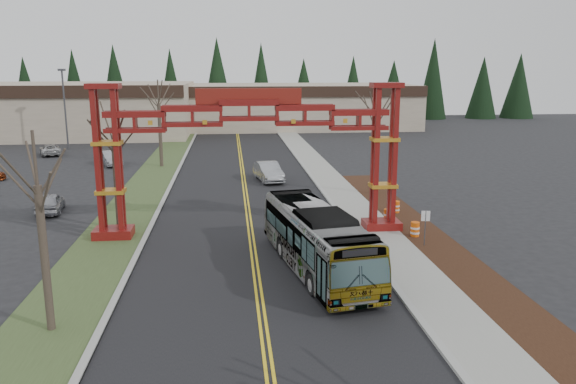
{
  "coord_description": "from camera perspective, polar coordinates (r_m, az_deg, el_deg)",
  "views": [
    {
      "loc": [
        -1.11,
        -14.3,
        9.75
      ],
      "look_at": [
        1.88,
        14.55,
        3.29
      ],
      "focal_mm": 35.0,
      "sensor_mm": 36.0,
      "label": 1
    }
  ],
  "objects": [
    {
      "name": "transit_bus",
      "position": [
        27.43,
        2.94,
        -4.84
      ],
      "size": [
        4.47,
        11.5,
        3.13
      ],
      "primitive_type": "imported",
      "rotation": [
        0.0,
        0.0,
        0.17
      ],
      "color": "#979A9E",
      "rests_on": "ground"
    },
    {
      "name": "lane_line_left",
      "position": [
        40.49,
        -4.35,
        -1.39
      ],
      "size": [
        0.12,
        100.0,
        0.01
      ],
      "primitive_type": "cube",
      "color": "yellow",
      "rests_on": "road"
    },
    {
      "name": "light_pole_far",
      "position": [
        73.21,
        -21.76,
        8.38
      ],
      "size": [
        0.83,
        0.42,
        9.6
      ],
      "color": "#3F3F44",
      "rests_on": "ground"
    },
    {
      "name": "silver_sedan",
      "position": [
        49.17,
        -2.0,
        2.08
      ],
      "size": [
        2.6,
        5.24,
        1.65
      ],
      "primitive_type": "imported",
      "rotation": [
        0.0,
        0.0,
        0.18
      ],
      "color": "#A5A8AD",
      "rests_on": "ground"
    },
    {
      "name": "curb_right",
      "position": [
        41.12,
        4.42,
        -1.1
      ],
      "size": [
        0.3,
        110.0,
        0.15
      ],
      "primitive_type": "cube",
      "color": "#A3A49E",
      "rests_on": "ground"
    },
    {
      "name": "retail_building_east",
      "position": [
        95.11,
        0.81,
        8.78
      ],
      "size": [
        38.0,
        20.3,
        7.0
      ],
      "color": "tan",
      "rests_on": "ground"
    },
    {
      "name": "barrel_north",
      "position": [
        38.76,
        10.91,
        -1.57
      ],
      "size": [
        0.49,
        0.49,
        0.9
      ],
      "color": "#F05C0D",
      "rests_on": "ground"
    },
    {
      "name": "bare_tree_right_far",
      "position": [
        43.5,
        8.98,
        7.6
      ],
      "size": [
        3.21,
        3.21,
        8.27
      ],
      "color": "#382D26",
      "rests_on": "ground"
    },
    {
      "name": "grass_median",
      "position": [
        41.06,
        -15.41,
        -1.59
      ],
      "size": [
        4.0,
        110.0,
        0.08
      ],
      "primitive_type": "cube",
      "color": "#3C4E27",
      "rests_on": "ground"
    },
    {
      "name": "street_sign",
      "position": [
        31.73,
        13.78,
        -2.9
      ],
      "size": [
        0.47,
        0.12,
        2.08
      ],
      "color": "#3F3F44",
      "rests_on": "ground"
    },
    {
      "name": "parked_car_far_b",
      "position": [
        69.26,
        -23.01,
        3.97
      ],
      "size": [
        3.5,
        4.92,
        1.25
      ],
      "primitive_type": "imported",
      "rotation": [
        0.0,
        0.0,
        3.5
      ],
      "color": "silver",
      "rests_on": "ground"
    },
    {
      "name": "conifer_treeline",
      "position": [
        106.36,
        -5.28,
        10.73
      ],
      "size": [
        116.1,
        5.6,
        13.0
      ],
      "color": "black",
      "rests_on": "ground"
    },
    {
      "name": "retail_building_west",
      "position": [
        91.16,
        -24.62,
        7.65
      ],
      "size": [
        46.0,
        22.3,
        7.5
      ],
      "color": "tan",
      "rests_on": "ground"
    },
    {
      "name": "bare_tree_median_far",
      "position": [
        57.03,
        -13.0,
        8.71
      ],
      "size": [
        3.48,
        3.48,
        8.59
      ],
      "color": "#382D26",
      "rests_on": "ground"
    },
    {
      "name": "bare_tree_median_mid",
      "position": [
        34.97,
        -17.31,
        5.03
      ],
      "size": [
        3.17,
        3.17,
        7.65
      ],
      "color": "#382D26",
      "rests_on": "ground"
    },
    {
      "name": "barrel_south",
      "position": [
        33.58,
        12.77,
        -3.8
      ],
      "size": [
        0.52,
        0.52,
        0.97
      ],
      "color": "#F05C0D",
      "rests_on": "ground"
    },
    {
      "name": "landscape_strip",
      "position": [
        28.5,
        18.05,
        -7.98
      ],
      "size": [
        2.6,
        50.0,
        0.12
      ],
      "primitive_type": "cube",
      "color": "black",
      "rests_on": "ground"
    },
    {
      "name": "parked_car_far_a",
      "position": [
        59.92,
        -17.57,
        3.3
      ],
      "size": [
        3.17,
        4.69,
        1.46
      ],
      "primitive_type": "imported",
      "rotation": [
        0.0,
        0.0,
        0.41
      ],
      "color": "#9E9EA5",
      "rests_on": "ground"
    },
    {
      "name": "parked_car_near_a",
      "position": [
        41.73,
        -23.04,
        -1.02
      ],
      "size": [
        2.18,
        4.21,
        1.37
      ],
      "primitive_type": "imported",
      "rotation": [
        0.0,
        0.0,
        3.29
      ],
      "color": "#A4A5AC",
      "rests_on": "ground"
    },
    {
      "name": "curb_left",
      "position": [
        40.78,
        -12.85,
        -1.5
      ],
      "size": [
        0.3,
        110.0,
        0.15
      ],
      "primitive_type": "cube",
      "color": "#A3A49E",
      "rests_on": "ground"
    },
    {
      "name": "sidewalk_right",
      "position": [
        41.4,
        6.39,
        -1.05
      ],
      "size": [
        2.6,
        110.0,
        0.14
      ],
      "primitive_type": "cube",
      "color": "gray",
      "rests_on": "ground"
    },
    {
      "name": "road",
      "position": [
        40.5,
        -4.18,
        -1.4
      ],
      "size": [
        12.0,
        110.0,
        0.02
      ],
      "primitive_type": "cube",
      "color": "black",
      "rests_on": "ground"
    },
    {
      "name": "lane_line_right",
      "position": [
        40.5,
        -4.01,
        -1.38
      ],
      "size": [
        0.12,
        100.0,
        0.01
      ],
      "primitive_type": "cube",
      "color": "yellow",
      "rests_on": "road"
    },
    {
      "name": "barrel_mid",
      "position": [
        36.19,
        10.1,
        -2.48
      ],
      "size": [
        0.53,
        0.53,
        0.98
      ],
      "color": "#F05C0D",
      "rests_on": "ground"
    },
    {
      "name": "bare_tree_median_near",
      "position": [
        21.94,
        -24.1,
        0.5
      ],
      "size": [
        3.0,
        3.0,
        7.61
      ],
      "color": "#382D26",
      "rests_on": "ground"
    },
    {
      "name": "gateway_arch",
      "position": [
        32.53,
        -3.95,
        5.87
      ],
      "size": [
        18.2,
        1.6,
        8.9
      ],
      "color": "#620F0C",
      "rests_on": "ground"
    }
  ]
}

